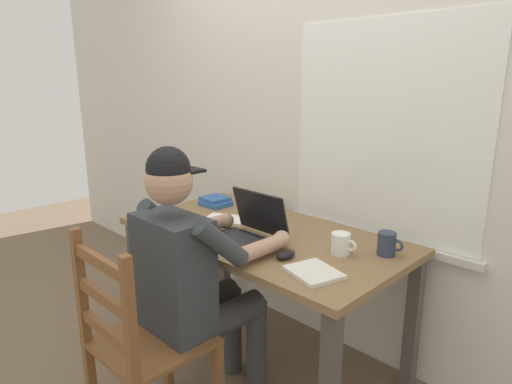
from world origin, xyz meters
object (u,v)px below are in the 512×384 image
(laptop, at_px, (248,230))
(book_stack_main, at_px, (215,201))
(seated_person, at_px, (194,272))
(coffee_mug_white, at_px, (341,244))
(wooden_chair, at_px, (140,345))
(computer_mouse, at_px, (286,255))
(coffee_mug_dark, at_px, (387,244))
(desk, at_px, (261,249))

(laptop, bearing_deg, book_stack_main, 153.82)
(seated_person, height_order, book_stack_main, seated_person)
(seated_person, bearing_deg, coffee_mug_white, 50.33)
(wooden_chair, distance_m, computer_mouse, 0.70)
(coffee_mug_dark, relative_size, book_stack_main, 0.64)
(wooden_chair, bearing_deg, computer_mouse, 64.60)
(desk, xyz_separation_m, computer_mouse, (0.32, -0.17, 0.11))
(laptop, height_order, computer_mouse, laptop)
(laptop, relative_size, computer_mouse, 3.30)
(computer_mouse, relative_size, coffee_mug_dark, 0.85)
(desk, height_order, laptop, laptop)
(desk, relative_size, laptop, 4.44)
(laptop, bearing_deg, wooden_chair, -89.80)
(seated_person, bearing_deg, wooden_chair, -90.00)
(wooden_chair, xyz_separation_m, computer_mouse, (0.27, 0.57, 0.30))
(laptop, relative_size, coffee_mug_dark, 2.79)
(wooden_chair, relative_size, coffee_mug_dark, 7.96)
(book_stack_main, bearing_deg, coffee_mug_white, -6.55)
(laptop, relative_size, coffee_mug_white, 2.70)
(desk, height_order, seated_person, seated_person)
(coffee_mug_white, bearing_deg, laptop, -157.65)
(coffee_mug_white, height_order, coffee_mug_dark, coffee_mug_dark)
(seated_person, bearing_deg, desk, 95.58)
(desk, distance_m, laptop, 0.20)
(wooden_chair, distance_m, coffee_mug_white, 0.94)
(computer_mouse, bearing_deg, laptop, 172.38)
(wooden_chair, bearing_deg, seated_person, 90.00)
(seated_person, height_order, computer_mouse, seated_person)
(wooden_chair, height_order, book_stack_main, wooden_chair)
(wooden_chair, bearing_deg, desk, 93.48)
(wooden_chair, bearing_deg, laptop, 90.20)
(book_stack_main, bearing_deg, wooden_chair, -56.93)
(laptop, bearing_deg, coffee_mug_dark, 28.40)
(desk, xyz_separation_m, coffee_mug_white, (0.46, 0.03, 0.14))
(desk, distance_m, book_stack_main, 0.57)
(desk, bearing_deg, book_stack_main, 164.47)
(desk, bearing_deg, seated_person, -84.42)
(coffee_mug_white, xyz_separation_m, book_stack_main, (-0.99, 0.11, -0.02))
(laptop, xyz_separation_m, coffee_mug_dark, (0.56, 0.30, -0.00))
(wooden_chair, distance_m, coffee_mug_dark, 1.12)
(wooden_chair, relative_size, coffee_mug_white, 7.70)
(computer_mouse, bearing_deg, coffee_mug_white, 55.67)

